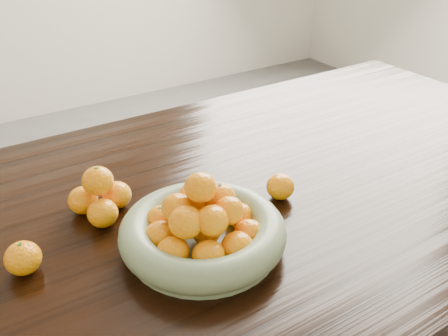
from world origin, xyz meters
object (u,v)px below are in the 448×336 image
loose_orange_0 (23,258)px  orange_pyramid (100,197)px  dining_table (233,224)px  fruit_bowl (202,229)px

loose_orange_0 → orange_pyramid: bearing=28.4°
dining_table → loose_orange_0: size_ratio=31.68×
fruit_bowl → orange_pyramid: size_ratio=2.42×
fruit_bowl → loose_orange_0: bearing=159.6°
fruit_bowl → orange_pyramid: bearing=120.1°
dining_table → orange_pyramid: (-0.28, 0.07, 0.13)m
orange_pyramid → loose_orange_0: bearing=-151.6°
orange_pyramid → loose_orange_0: (-0.18, -0.09, -0.01)m
fruit_bowl → orange_pyramid: (-0.12, 0.20, 0.00)m
dining_table → orange_pyramid: bearing=165.4°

